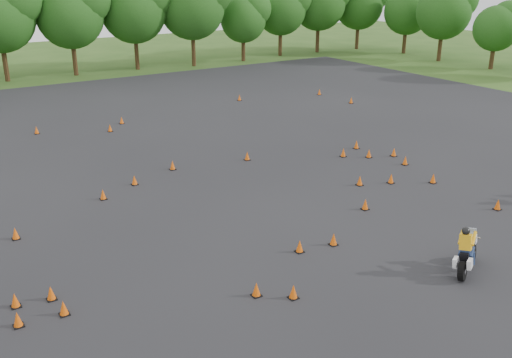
% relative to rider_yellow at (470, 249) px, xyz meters
% --- Properties ---
extents(ground, '(140.00, 140.00, 0.00)m').
position_rel_rider_yellow_xyz_m(ground, '(-2.95, 4.85, -0.84)').
color(ground, '#2D5119').
rests_on(ground, ground).
extents(asphalt_pad, '(62.00, 62.00, 0.00)m').
position_rel_rider_yellow_xyz_m(asphalt_pad, '(-2.95, 10.85, -0.84)').
color(asphalt_pad, black).
rests_on(asphalt_pad, ground).
extents(treeline, '(86.49, 32.19, 10.57)m').
position_rel_rider_yellow_xyz_m(treeline, '(-1.45, 40.43, 3.75)').
color(treeline, '#1E4B15').
rests_on(treeline, ground).
extents(traffic_cones, '(36.74, 33.05, 0.45)m').
position_rel_rider_yellow_xyz_m(traffic_cones, '(-3.12, 10.27, -0.61)').
color(traffic_cones, '#DF5409').
rests_on(traffic_cones, asphalt_pad).
extents(rider_yellow, '(2.24, 1.56, 1.67)m').
position_rel_rider_yellow_xyz_m(rider_yellow, '(0.00, 0.00, 0.00)').
color(rider_yellow, gold).
rests_on(rider_yellow, ground).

